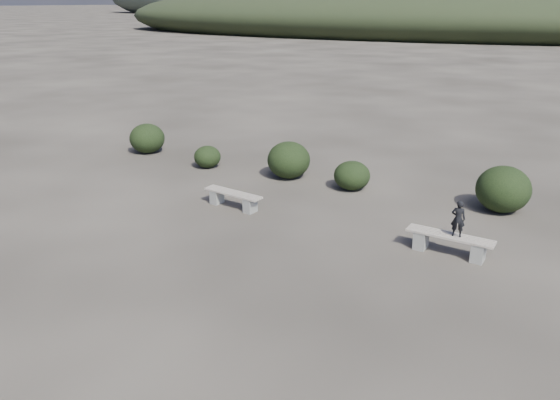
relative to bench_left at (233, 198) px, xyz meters
The scene contains 9 objects.
ground 5.47m from the bench_left, 65.19° to the right, with size 1200.00×1200.00×0.00m, color #29241F.
bench_left is the anchor object (origin of this frame).
bench_right 6.14m from the bench_left, ahead, with size 2.03×0.55×0.50m.
seated_person 6.31m from the bench_left, ahead, with size 0.32×0.21×0.87m, color black.
shrub_a 4.24m from the bench_left, 135.07° to the left, with size 0.96×0.96×0.78m, color black.
shrub_b 3.30m from the bench_left, 88.11° to the left, with size 1.44×1.44×1.23m, color black.
shrub_c 3.96m from the bench_left, 52.28° to the left, with size 1.14×1.14×0.91m, color black.
shrub_d 7.62m from the bench_left, 25.97° to the left, with size 1.50×1.50×1.31m, color black.
shrub_f 7.18m from the bench_left, 150.33° to the left, with size 1.35×1.35×1.14m, color black.
Camera 1 is at (5.81, -7.39, 5.62)m, focal length 35.00 mm.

